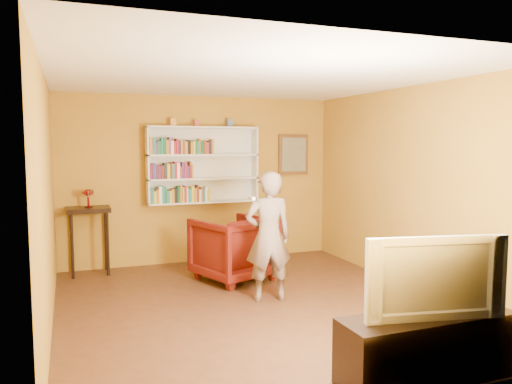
# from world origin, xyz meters

# --- Properties ---
(room_shell) EXTENTS (5.30, 5.80, 2.88)m
(room_shell) POSITION_xyz_m (0.00, 0.00, 1.02)
(room_shell) COLOR #452716
(room_shell) RESTS_ON ground
(bookshelf) EXTENTS (1.80, 0.29, 1.23)m
(bookshelf) POSITION_xyz_m (0.00, 2.41, 1.59)
(bookshelf) COLOR white
(bookshelf) RESTS_ON room_shell
(books_row_lower) EXTENTS (0.94, 0.19, 0.27)m
(books_row_lower) POSITION_xyz_m (-0.40, 2.30, 1.13)
(books_row_lower) COLOR teal
(books_row_lower) RESTS_ON bookshelf
(books_row_middle) EXTENTS (0.67, 0.19, 0.27)m
(books_row_middle) POSITION_xyz_m (-0.52, 2.30, 1.51)
(books_row_middle) COLOR #AD1A2D
(books_row_middle) RESTS_ON bookshelf
(books_row_upper) EXTENTS (1.01, 0.19, 0.27)m
(books_row_upper) POSITION_xyz_m (-0.37, 2.30, 1.89)
(books_row_upper) COLOR #BC7425
(books_row_upper) RESTS_ON bookshelf
(ornament_left) EXTENTS (0.09, 0.09, 0.12)m
(ornament_left) POSITION_xyz_m (-0.48, 2.35, 2.27)
(ornament_left) COLOR #CA8C39
(ornament_left) RESTS_ON bookshelf
(ornament_centre) EXTENTS (0.07, 0.07, 0.10)m
(ornament_centre) POSITION_xyz_m (-0.10, 2.35, 2.26)
(ornament_centre) COLOR #A33D36
(ornament_centre) RESTS_ON bookshelf
(ornament_right) EXTENTS (0.09, 0.09, 0.12)m
(ornament_right) POSITION_xyz_m (0.45, 2.35, 2.28)
(ornament_right) COLOR #4C5B80
(ornament_right) RESTS_ON bookshelf
(framed_painting) EXTENTS (0.55, 0.05, 0.70)m
(framed_painting) POSITION_xyz_m (1.65, 2.46, 1.75)
(framed_painting) COLOR #593619
(framed_painting) RESTS_ON room_shell
(console_table) EXTENTS (0.61, 0.47, 1.00)m
(console_table) POSITION_xyz_m (-1.77, 2.25, 0.83)
(console_table) COLOR black
(console_table) RESTS_ON ground
(ruby_lustre) EXTENTS (0.17, 0.17, 0.27)m
(ruby_lustre) POSITION_xyz_m (-1.77, 2.25, 1.20)
(ruby_lustre) COLOR maroon
(ruby_lustre) RESTS_ON console_table
(armchair) EXTENTS (1.25, 1.27, 0.91)m
(armchair) POSITION_xyz_m (0.14, 1.20, 0.45)
(armchair) COLOR #470605
(armchair) RESTS_ON ground
(person) EXTENTS (0.63, 0.45, 1.60)m
(person) POSITION_xyz_m (0.24, 0.15, 0.80)
(person) COLOR #715E53
(person) RESTS_ON ground
(game_remote) EXTENTS (0.04, 0.15, 0.04)m
(game_remote) POSITION_xyz_m (-0.11, -0.19, 1.33)
(game_remote) COLOR white
(game_remote) RESTS_ON person
(tv_cabinet) EXTENTS (1.51, 0.45, 0.54)m
(tv_cabinet) POSITION_xyz_m (0.68, -2.25, 0.27)
(tv_cabinet) COLOR black
(tv_cabinet) RESTS_ON ground
(television) EXTENTS (1.18, 0.38, 0.68)m
(television) POSITION_xyz_m (0.68, -2.25, 0.88)
(television) COLOR black
(television) RESTS_ON tv_cabinet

